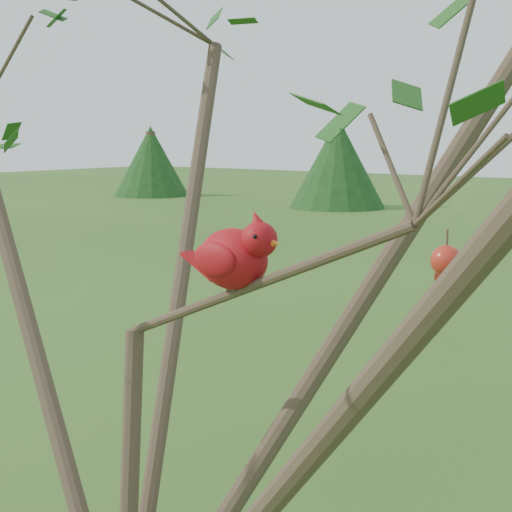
% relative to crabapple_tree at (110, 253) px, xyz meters
% --- Properties ---
extents(crabapple_tree, '(2.35, 2.05, 2.95)m').
position_rel_crabapple_tree_xyz_m(crabapple_tree, '(0.00, 0.00, 0.00)').
color(crabapple_tree, '#402F22').
rests_on(crabapple_tree, ground).
extents(cardinal, '(0.21, 0.11, 0.15)m').
position_rel_crabapple_tree_xyz_m(cardinal, '(0.19, 0.10, 0.00)').
color(cardinal, '#AB0E12').
rests_on(cardinal, ground).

